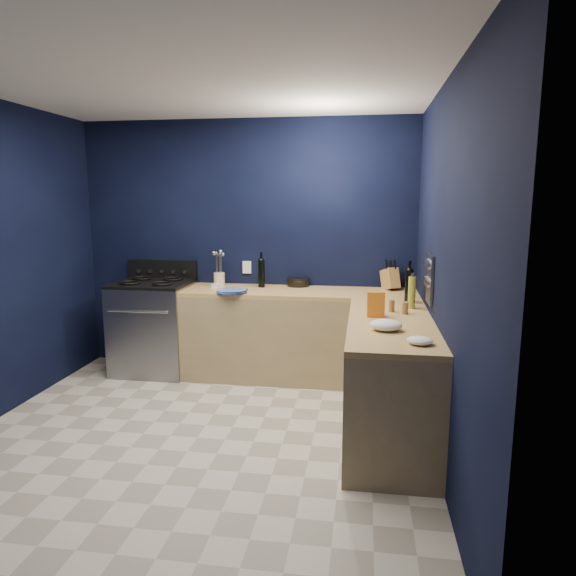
% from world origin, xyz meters
% --- Properties ---
extents(floor, '(3.50, 3.50, 0.02)m').
position_xyz_m(floor, '(0.00, 0.00, -0.01)').
color(floor, '#BAB4A3').
rests_on(floor, ground).
extents(ceiling, '(3.50, 3.50, 0.02)m').
position_xyz_m(ceiling, '(0.00, 0.00, 2.61)').
color(ceiling, silver).
rests_on(ceiling, ground).
extents(wall_back, '(3.50, 0.02, 2.60)m').
position_xyz_m(wall_back, '(0.00, 1.76, 1.30)').
color(wall_back, black).
rests_on(wall_back, ground).
extents(wall_right, '(0.02, 3.50, 2.60)m').
position_xyz_m(wall_right, '(1.76, 0.00, 1.30)').
color(wall_right, black).
rests_on(wall_right, ground).
extents(wall_front, '(3.50, 0.02, 2.60)m').
position_xyz_m(wall_front, '(0.00, -1.76, 1.30)').
color(wall_front, black).
rests_on(wall_front, ground).
extents(cab_back, '(2.30, 0.63, 0.86)m').
position_xyz_m(cab_back, '(0.60, 1.44, 0.43)').
color(cab_back, tan).
rests_on(cab_back, floor).
extents(top_back, '(2.30, 0.63, 0.04)m').
position_xyz_m(top_back, '(0.60, 1.44, 0.88)').
color(top_back, olive).
rests_on(top_back, cab_back).
extents(cab_right, '(0.63, 1.67, 0.86)m').
position_xyz_m(cab_right, '(1.44, 0.29, 0.43)').
color(cab_right, tan).
rests_on(cab_right, floor).
extents(top_right, '(0.63, 1.67, 0.04)m').
position_xyz_m(top_right, '(1.44, 0.29, 0.88)').
color(top_right, olive).
rests_on(top_right, cab_right).
extents(gas_range, '(0.76, 0.66, 0.92)m').
position_xyz_m(gas_range, '(-0.93, 1.42, 0.46)').
color(gas_range, gray).
rests_on(gas_range, floor).
extents(oven_door, '(0.59, 0.02, 0.42)m').
position_xyz_m(oven_door, '(-0.93, 1.10, 0.45)').
color(oven_door, black).
rests_on(oven_door, gas_range).
extents(cooktop, '(0.76, 0.66, 0.03)m').
position_xyz_m(cooktop, '(-0.93, 1.42, 0.94)').
color(cooktop, black).
rests_on(cooktop, gas_range).
extents(backguard, '(0.76, 0.06, 0.20)m').
position_xyz_m(backguard, '(-0.93, 1.72, 1.04)').
color(backguard, black).
rests_on(backguard, gas_range).
extents(spice_panel, '(0.02, 0.28, 0.38)m').
position_xyz_m(spice_panel, '(1.74, 0.55, 1.18)').
color(spice_panel, gray).
rests_on(spice_panel, wall_right).
extents(wall_outlet, '(0.09, 0.02, 0.13)m').
position_xyz_m(wall_outlet, '(0.00, 1.74, 1.08)').
color(wall_outlet, white).
rests_on(wall_outlet, wall_back).
extents(plate_stack, '(0.37, 0.37, 0.04)m').
position_xyz_m(plate_stack, '(-0.03, 1.20, 0.92)').
color(plate_stack, teal).
rests_on(plate_stack, top_back).
extents(ramekin, '(0.11, 0.11, 0.03)m').
position_xyz_m(ramekin, '(-0.28, 1.48, 0.92)').
color(ramekin, white).
rests_on(ramekin, top_back).
extents(utensil_crock, '(0.12, 0.12, 0.14)m').
position_xyz_m(utensil_crock, '(-0.26, 1.57, 0.97)').
color(utensil_crock, beige).
rests_on(utensil_crock, top_back).
extents(wine_bottle_back, '(0.09, 0.09, 0.28)m').
position_xyz_m(wine_bottle_back, '(0.19, 1.57, 1.04)').
color(wine_bottle_back, black).
rests_on(wine_bottle_back, top_back).
extents(lemon_basket, '(0.25, 0.25, 0.09)m').
position_xyz_m(lemon_basket, '(0.55, 1.69, 0.94)').
color(lemon_basket, black).
rests_on(lemon_basket, top_back).
extents(knife_block, '(0.21, 0.27, 0.25)m').
position_xyz_m(knife_block, '(1.49, 1.64, 1.00)').
color(knife_block, olive).
rests_on(knife_block, top_back).
extents(wine_bottle_right, '(0.08, 0.08, 0.29)m').
position_xyz_m(wine_bottle_right, '(1.62, 0.99, 1.04)').
color(wine_bottle_right, black).
rests_on(wine_bottle_right, top_right).
extents(oil_bottle, '(0.07, 0.07, 0.26)m').
position_xyz_m(oil_bottle, '(1.62, 0.76, 1.03)').
color(oil_bottle, '#969D32').
rests_on(oil_bottle, top_right).
extents(spice_jar_near, '(0.05, 0.05, 0.10)m').
position_xyz_m(spice_jar_near, '(1.45, 0.60, 0.95)').
color(spice_jar_near, olive).
rests_on(spice_jar_near, top_right).
extents(spice_jar_far, '(0.06, 0.06, 0.10)m').
position_xyz_m(spice_jar_far, '(1.55, 0.53, 0.95)').
color(spice_jar_far, olive).
rests_on(spice_jar_far, top_right).
extents(crouton_bag, '(0.14, 0.07, 0.20)m').
position_xyz_m(crouton_bag, '(1.32, 0.40, 1.00)').
color(crouton_bag, red).
rests_on(crouton_bag, top_right).
extents(towel_front, '(0.23, 0.20, 0.08)m').
position_xyz_m(towel_front, '(1.38, -0.01, 0.94)').
color(towel_front, white).
rests_on(towel_front, top_right).
extents(towel_end, '(0.18, 0.16, 0.05)m').
position_xyz_m(towel_end, '(1.58, -0.32, 0.92)').
color(towel_end, white).
rests_on(towel_end, top_right).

